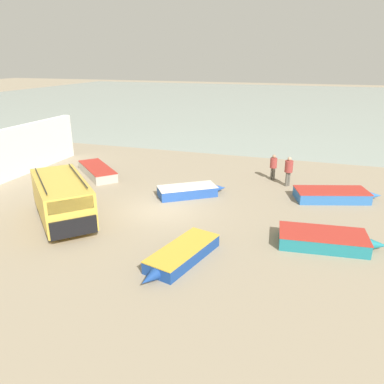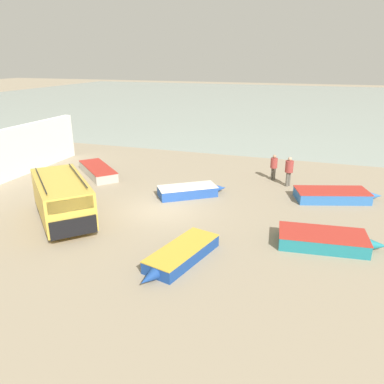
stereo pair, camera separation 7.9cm
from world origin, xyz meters
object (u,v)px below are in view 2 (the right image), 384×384
fishing_rowboat_4 (334,195)px  parked_van (62,198)px  fishing_rowboat_0 (325,240)px  fishing_rowboat_1 (97,170)px  fisherman_0 (274,165)px  fishing_rowboat_3 (190,191)px  fishing_rowboat_2 (181,254)px  fisherman_1 (289,169)px

fishing_rowboat_4 → parked_van: bearing=-168.1°
fishing_rowboat_0 → fishing_rowboat_4: bearing=79.7°
fishing_rowboat_1 → fisherman_0: (11.09, 2.55, 0.67)m
fishing_rowboat_4 → fishing_rowboat_3: bearing=176.1°
parked_van → fishing_rowboat_2: 6.82m
fishing_rowboat_0 → fishing_rowboat_1: size_ratio=0.96×
fishing_rowboat_2 → fishing_rowboat_1: bearing=-118.9°
fishing_rowboat_0 → fishing_rowboat_4: 5.67m
fishing_rowboat_0 → fishing_rowboat_3: fishing_rowboat_0 is taller
fishing_rowboat_2 → fisherman_0: (2.08, 11.17, 0.71)m
fisherman_1 → fishing_rowboat_4: bearing=4.1°
fisherman_0 → fisherman_1: 1.37m
fishing_rowboat_0 → fishing_rowboat_2: fishing_rowboat_0 is taller
fisherman_0 → fisherman_1: size_ratio=0.90×
fishing_rowboat_1 → fishing_rowboat_2: bearing=178.4°
parked_van → fishing_rowboat_4: (12.16, 6.82, -0.83)m
parked_van → fishing_rowboat_4: bearing=73.4°
parked_van → fisherman_0: size_ratio=3.14×
parked_van → fishing_rowboat_2: (6.52, -1.78, -0.87)m
fishing_rowboat_2 → fisherman_1: size_ratio=2.35×
fishing_rowboat_1 → fisherman_1: 12.22m
parked_van → fisherman_1: size_ratio=2.83×
fishing_rowboat_4 → fishing_rowboat_2: bearing=-140.6°
fishing_rowboat_0 → fisherman_0: fisherman_0 is taller
fisherman_1 → fisherman_0: bearing=173.3°
fishing_rowboat_0 → fishing_rowboat_3: bearing=146.0°
fishing_rowboat_2 → fisherman_0: bearing=-175.7°
fishing_rowboat_3 → fisherman_0: size_ratio=2.28×
fishing_rowboat_3 → fisherman_1: (5.03, 3.45, 0.79)m
fishing_rowboat_0 → fisherman_1: (-2.11, 7.28, 0.78)m
parked_van → fishing_rowboat_1: (-2.49, 6.84, -0.82)m
parked_van → fishing_rowboat_3: size_ratio=1.37×
parked_van → fishing_rowboat_1: 7.32m
parked_van → fishing_rowboat_4: size_ratio=1.08×
parked_van → fishing_rowboat_2: parked_van is taller
fisherman_0 → fishing_rowboat_1: bearing=-44.8°
fishing_rowboat_3 → fisherman_0: bearing=12.4°
fishing_rowboat_2 → fisherman_1: 10.71m
fishing_rowboat_4 → fisherman_0: fisherman_0 is taller
fishing_rowboat_0 → fisherman_1: size_ratio=2.40×
parked_van → fishing_rowboat_1: size_ratio=1.14×
fishing_rowboat_1 → fisherman_1: size_ratio=2.49×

